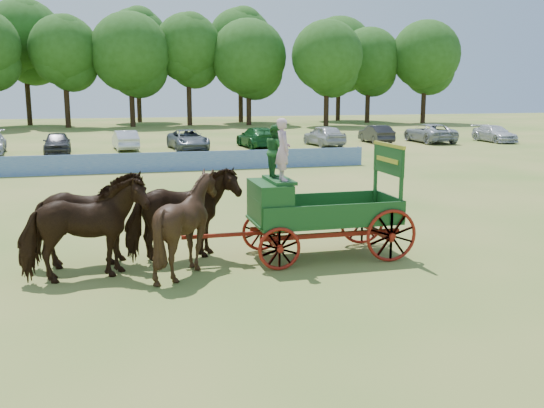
{
  "coord_description": "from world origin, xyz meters",
  "views": [
    {
      "loc": [
        -2.03,
        -14.87,
        4.46
      ],
      "look_at": [
        2.13,
        1.0,
        1.3
      ],
      "focal_mm": 40.0,
      "sensor_mm": 36.0,
      "label": 1
    }
  ],
  "objects": [
    {
      "name": "ground",
      "position": [
        0.0,
        0.0,
        0.0
      ],
      "size": [
        160.0,
        160.0,
        0.0
      ],
      "primitive_type": "plane",
      "color": "#A8904C",
      "rests_on": "ground"
    },
    {
      "name": "horse_lead_left",
      "position": [
        -2.79,
        -0.55,
        1.22
      ],
      "size": [
        3.07,
        1.8,
        2.44
      ],
      "primitive_type": "imported",
      "rotation": [
        0.0,
        0.0,
        1.75
      ],
      "color": "#311B0D",
      "rests_on": "ground"
    },
    {
      "name": "horse_lead_right",
      "position": [
        -2.79,
        0.55,
        1.22
      ],
      "size": [
        2.99,
        1.56,
        2.44
      ],
      "primitive_type": "imported",
      "rotation": [
        0.0,
        0.0,
        1.66
      ],
      "color": "#311B0D",
      "rests_on": "ground"
    },
    {
      "name": "horse_wheel_left",
      "position": [
        -0.39,
        -0.55,
        1.22
      ],
      "size": [
        2.55,
        2.36,
        2.44
      ],
      "primitive_type": "imported",
      "rotation": [
        0.0,
        0.0,
        1.76
      ],
      "color": "#311B0D",
      "rests_on": "ground"
    },
    {
      "name": "horse_wheel_right",
      "position": [
        -0.39,
        0.55,
        1.22
      ],
      "size": [
        3.1,
        1.89,
        2.44
      ],
      "primitive_type": "imported",
      "rotation": [
        0.0,
        0.0,
        1.78
      ],
      "color": "#311B0D",
      "rests_on": "ground"
    },
    {
      "name": "farm_dray",
      "position": [
        2.59,
        0.01,
        1.56
      ],
      "size": [
        6.0,
        2.0,
        3.72
      ],
      "color": "maroon",
      "rests_on": "ground"
    },
    {
      "name": "sponsor_banner",
      "position": [
        -1.0,
        18.0,
        0.53
      ],
      "size": [
        26.0,
        0.08,
        1.05
      ],
      "primitive_type": "cube",
      "color": "#1F53AC",
      "rests_on": "ground"
    },
    {
      "name": "parked_cars",
      "position": [
        2.69,
        30.09,
        0.75
      ],
      "size": [
        56.89,
        6.73,
        1.62
      ],
      "color": "silver",
      "rests_on": "ground"
    },
    {
      "name": "treeline",
      "position": [
        -4.39,
        59.84,
        9.1
      ],
      "size": [
        88.64,
        22.27,
        15.35
      ],
      "color": "#382314",
      "rests_on": "ground"
    }
  ]
}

